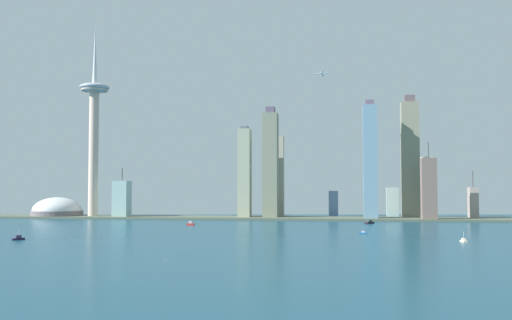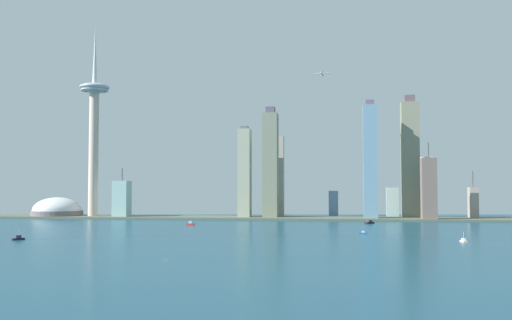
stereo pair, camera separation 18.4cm
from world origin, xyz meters
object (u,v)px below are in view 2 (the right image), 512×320
object	(u,v)px
skyscraper_2	(429,189)
boat_2	(363,233)
skyscraper_1	(278,177)
skyscraper_3	(271,165)
observation_tower	(94,120)
skyscraper_7	(122,199)
boat_0	(464,241)
boat_1	(18,238)
airplane	(322,74)
skyscraper_8	(333,204)
boat_3	(190,224)
skyscraper_5	(370,161)
skyscraper_0	(392,203)
skyscraper_4	(473,203)
skyscraper_6	(410,159)
skyscraper_9	(245,173)
boat_4	(369,222)
skyscraper_10	(426,187)
stadium_dome	(57,211)

from	to	relation	value
skyscraper_2	boat_2	world-z (taller)	skyscraper_2
skyscraper_1	skyscraper_3	bearing A→B (deg)	-98.47
observation_tower	skyscraper_7	xyz separation A→B (m)	(48.94, -5.36, -124.07)
boat_0	boat_1	bearing A→B (deg)	-95.41
airplane	boat_0	bearing A→B (deg)	27.15
skyscraper_2	airplane	world-z (taller)	airplane
skyscraper_8	boat_3	size ratio (longest dim) A/B	4.18
skyscraper_5	observation_tower	bearing A→B (deg)	179.83
skyscraper_0	boat_3	bearing A→B (deg)	-140.70
skyscraper_7	skyscraper_8	bearing A→B (deg)	18.19
skyscraper_1	airplane	world-z (taller)	airplane
airplane	boat_2	bearing A→B (deg)	16.67
skyscraper_1	skyscraper_4	bearing A→B (deg)	-4.19
skyscraper_6	boat_2	world-z (taller)	skyscraper_6
skyscraper_9	boat_1	xyz separation A→B (m)	(-140.89, -378.82, -66.81)
skyscraper_3	boat_1	distance (m)	430.20
skyscraper_5	boat_4	xyz separation A→B (m)	(-6.97, -87.75, -83.20)
skyscraper_4	skyscraper_0	bearing A→B (deg)	164.54
skyscraper_1	skyscraper_10	distance (m)	236.94
observation_tower	stadium_dome	bearing A→B (deg)	173.81
skyscraper_6	skyscraper_10	bearing A→B (deg)	61.51
skyscraper_2	skyscraper_7	xyz separation A→B (m)	(-453.94, 13.51, -15.63)
skyscraper_10	boat_3	bearing A→B (deg)	-142.64
skyscraper_5	skyscraper_7	size ratio (longest dim) A/B	2.28
boat_1	boat_3	xyz separation A→B (m)	(99.01, 218.34, 0.36)
skyscraper_4	boat_2	size ratio (longest dim) A/B	9.17
observation_tower	skyscraper_8	distance (m)	405.25
skyscraper_8	boat_2	xyz separation A→B (m)	(31.29, -360.94, -19.75)
skyscraper_9	boat_0	world-z (taller)	skyscraper_9
skyscraper_8	skyscraper_3	bearing A→B (deg)	-136.05
skyscraper_1	skyscraper_3	size ratio (longest dim) A/B	0.76
stadium_dome	boat_4	size ratio (longest dim) A/B	4.81
skyscraper_3	boat_3	size ratio (longest dim) A/B	16.92
skyscraper_4	skyscraper_7	bearing A→B (deg)	-175.96
skyscraper_5	airplane	bearing A→B (deg)	-174.07
skyscraper_0	skyscraper_3	size ratio (longest dim) A/B	0.28
skyscraper_0	skyscraper_4	world-z (taller)	skyscraper_4
skyscraper_1	skyscraper_8	distance (m)	107.88
skyscraper_6	boat_3	xyz separation A→B (m)	(-288.60, -185.89, -87.44)
observation_tower	boat_2	world-z (taller)	observation_tower
skyscraper_5	skyscraper_9	xyz separation A→B (m)	(-186.02, 7.76, -16.54)
skyscraper_9	skyscraper_0	bearing A→B (deg)	14.18
boat_0	boat_2	distance (m)	112.09
boat_0	skyscraper_10	bearing A→B (deg)	165.01
skyscraper_10	observation_tower	bearing A→B (deg)	-170.03
skyscraper_3	skyscraper_8	world-z (taller)	skyscraper_3
skyscraper_5	skyscraper_8	xyz separation A→B (m)	(-53.87, 101.37, -64.05)
observation_tower	boat_1	distance (m)	413.30
boat_3	boat_2	bearing A→B (deg)	-20.60
stadium_dome	skyscraper_7	size ratio (longest dim) A/B	1.04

